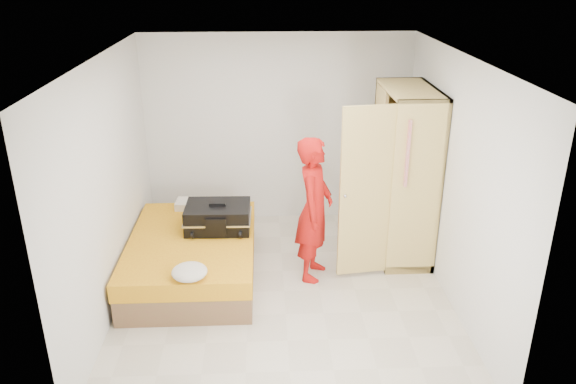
{
  "coord_description": "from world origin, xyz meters",
  "views": [
    {
      "loc": [
        -0.2,
        -5.4,
        3.46
      ],
      "look_at": [
        0.07,
        0.5,
        1.0
      ],
      "focal_mm": 35.0,
      "sensor_mm": 36.0,
      "label": 1
    }
  ],
  "objects_px": {
    "bed": "(193,257)",
    "wardrobe": "(401,179)",
    "person": "(314,209)",
    "round_cushion": "(189,272)",
    "suitcase": "(218,217)"
  },
  "relations": [
    {
      "from": "person",
      "to": "round_cushion",
      "type": "xyz_separation_m",
      "value": [
        -1.32,
        -0.84,
        -0.28
      ]
    },
    {
      "from": "bed",
      "to": "wardrobe",
      "type": "height_order",
      "value": "wardrobe"
    },
    {
      "from": "person",
      "to": "suitcase",
      "type": "bearing_deg",
      "value": 93.44
    },
    {
      "from": "bed",
      "to": "wardrobe",
      "type": "bearing_deg",
      "value": 10.56
    },
    {
      "from": "wardrobe",
      "to": "round_cushion",
      "type": "distance_m",
      "value": 2.8
    },
    {
      "from": "wardrobe",
      "to": "suitcase",
      "type": "height_order",
      "value": "wardrobe"
    },
    {
      "from": "wardrobe",
      "to": "person",
      "type": "distance_m",
      "value": 1.21
    },
    {
      "from": "bed",
      "to": "round_cushion",
      "type": "height_order",
      "value": "round_cushion"
    },
    {
      "from": "person",
      "to": "round_cushion",
      "type": "height_order",
      "value": "person"
    },
    {
      "from": "bed",
      "to": "suitcase",
      "type": "xyz_separation_m",
      "value": [
        0.3,
        0.23,
        0.4
      ]
    },
    {
      "from": "round_cushion",
      "to": "bed",
      "type": "bearing_deg",
      "value": 95.49
    },
    {
      "from": "wardrobe",
      "to": "suitcase",
      "type": "distance_m",
      "value": 2.25
    },
    {
      "from": "bed",
      "to": "round_cushion",
      "type": "distance_m",
      "value": 0.94
    },
    {
      "from": "bed",
      "to": "round_cushion",
      "type": "relative_size",
      "value": 5.62
    },
    {
      "from": "suitcase",
      "to": "bed",
      "type": "bearing_deg",
      "value": -141.02
    }
  ]
}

